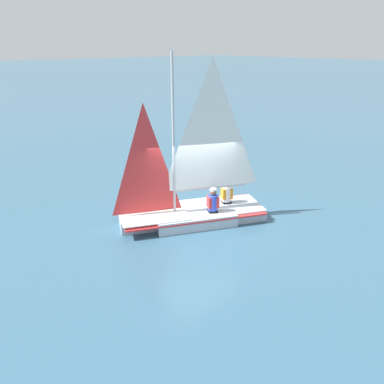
{
  "coord_description": "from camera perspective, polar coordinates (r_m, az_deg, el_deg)",
  "views": [
    {
      "loc": [
        8.2,
        -7.17,
        5.32
      ],
      "look_at": [
        0.0,
        0.0,
        0.99
      ],
      "focal_mm": 35.0,
      "sensor_mm": 36.0,
      "label": 1
    }
  ],
  "objects": [
    {
      "name": "ground_plane",
      "position": [
        12.12,
        0.0,
        -4.33
      ],
      "size": [
        260.0,
        260.0,
        0.0
      ],
      "primitive_type": "plane",
      "color": "#38607A"
    },
    {
      "name": "sailor_crew",
      "position": [
        12.41,
        5.3,
        -0.6
      ],
      "size": [
        0.4,
        0.42,
        1.16
      ],
      "rotation": [
        0.0,
        0.0,
        4.27
      ],
      "color": "black",
      "rests_on": "ground_plane"
    },
    {
      "name": "sailor_helm",
      "position": [
        11.71,
        3.19,
        -1.93
      ],
      "size": [
        0.4,
        0.42,
        1.16
      ],
      "rotation": [
        0.0,
        0.0,
        4.27
      ],
      "color": "black",
      "rests_on": "ground_plane"
    },
    {
      "name": "sailboat_main",
      "position": [
        11.84,
        0.13,
        -1.29
      ],
      "size": [
        3.44,
        4.76,
        5.13
      ],
      "rotation": [
        0.0,
        0.0,
        4.27
      ],
      "color": "#B2BCCC",
      "rests_on": "ground_plane"
    }
  ]
}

